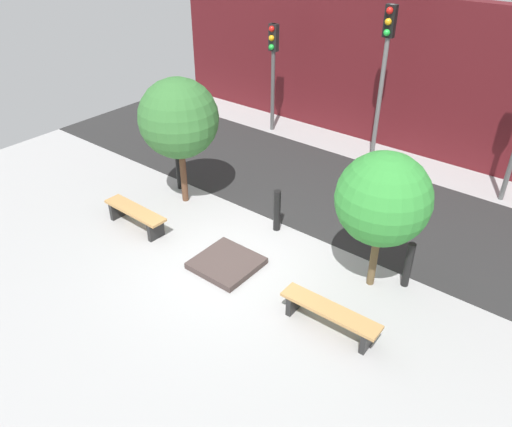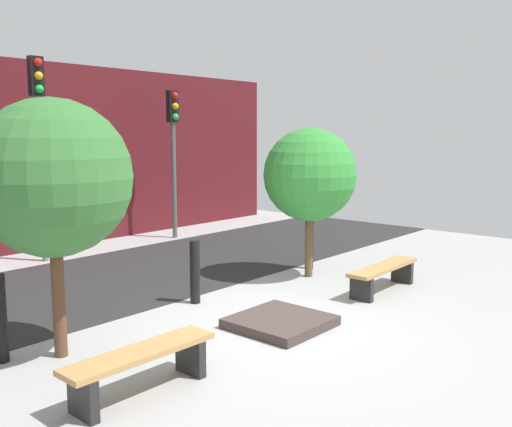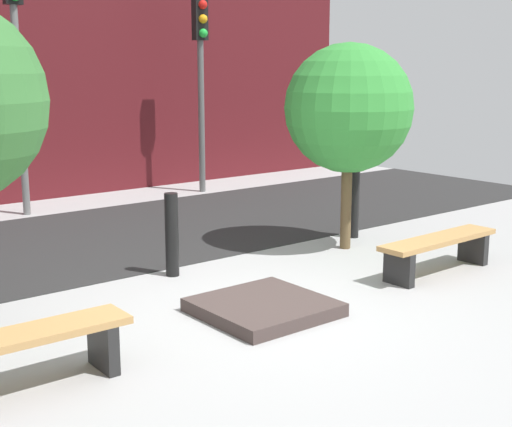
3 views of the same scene
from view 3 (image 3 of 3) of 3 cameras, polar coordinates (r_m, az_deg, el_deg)
The scene contains 10 objects.
ground_plane at distance 7.33m, azimuth 0.07°, elevation -7.78°, with size 18.00×18.00×0.00m, color #9F9F9F.
road_strip at distance 10.49m, azimuth -13.26°, elevation -2.05°, with size 18.00×4.02×0.01m, color #272727.
bench_left at distance 5.78m, azimuth -18.26°, elevation -10.31°, with size 1.70×0.43×0.47m.
bench_right at distance 8.80m, azimuth 14.40°, elevation -2.61°, with size 1.82×0.41×0.45m.
planter_bed at distance 7.22m, azimuth 0.62°, elevation -7.51°, with size 1.22×1.19×0.13m, color #433633.
tree_behind_right_bench at distance 9.55m, azimuth 7.42°, elevation 8.32°, with size 1.70×1.70×2.75m.
bollard_left at distance 8.44m, azimuth -6.75°, elevation -1.70°, with size 0.16×0.16×1.00m, color black.
bollard_center at distance 10.37m, azimuth 7.85°, elevation 0.71°, with size 0.15×0.15×0.97m, color black.
traffic_light_mid_west at distance 12.33m, azimuth -18.65°, elevation 13.04°, with size 0.28×0.27×4.18m.
traffic_light_mid_east at distance 13.98m, azimuth -4.42°, elevation 12.14°, with size 0.28×0.27×3.70m.
Camera 3 is at (-4.33, -5.38, 2.45)m, focal length 50.00 mm.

